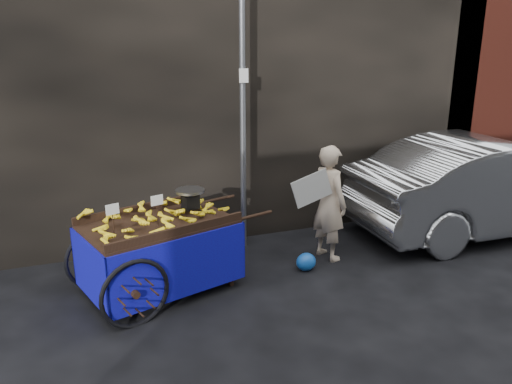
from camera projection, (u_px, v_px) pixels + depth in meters
name	position (u px, v px, depth m)	size (l,w,h in m)	color
ground	(255.00, 289.00, 5.95)	(80.00, 80.00, 0.00)	black
building_wall	(221.00, 63.00, 7.69)	(13.50, 2.00, 5.00)	black
street_pole	(243.00, 106.00, 6.63)	(0.12, 0.10, 4.00)	slate
banana_cart	(154.00, 231.00, 5.68)	(2.46, 1.61, 1.23)	black
vendor	(329.00, 203.00, 6.60)	(0.88, 0.64, 1.55)	beige
plastic_bag	(306.00, 262.00, 6.38)	(0.26, 0.21, 0.24)	#1752B0
parked_car	(492.00, 185.00, 7.59)	(1.55, 4.46, 1.47)	silver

